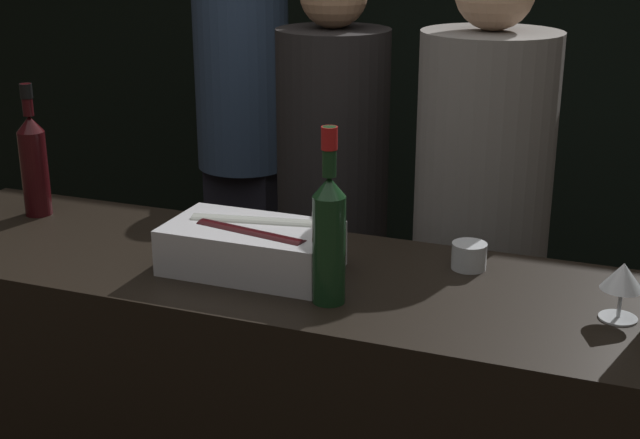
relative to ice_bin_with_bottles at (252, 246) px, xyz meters
The scene contains 9 objects.
wall_back_chalkboard 2.48m from the ice_bin_with_bottles, 86.69° to the left, with size 6.40×0.06×2.80m.
ice_bin_with_bottles is the anchor object (origin of this frame).
wine_glass 0.80m from the ice_bin_with_bottles, ahead, with size 0.09×0.09×0.12m.
candle_votive 0.50m from the ice_bin_with_bottles, 22.21° to the left, with size 0.08×0.08×0.06m.
red_wine_bottle_black_foil 0.73m from the ice_bin_with_bottles, 167.69° to the left, with size 0.07×0.07×0.36m.
red_wine_bottle_burgundy 0.26m from the ice_bin_with_bottles, 24.11° to the right, with size 0.07×0.07×0.38m.
person_in_hoodie 0.93m from the ice_bin_with_bottles, 98.60° to the left, with size 0.36×0.36×1.72m.
person_blond_tee 1.65m from the ice_bin_with_bottles, 116.45° to the left, with size 0.37×0.37×1.85m.
person_grey_polo 0.77m from the ice_bin_with_bottles, 58.09° to the left, with size 0.38×0.38×1.76m.
Camera 1 is at (0.68, -1.46, 1.85)m, focal length 50.00 mm.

